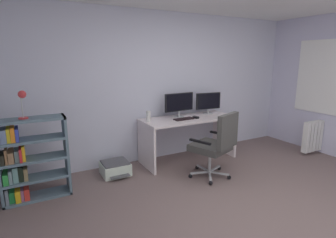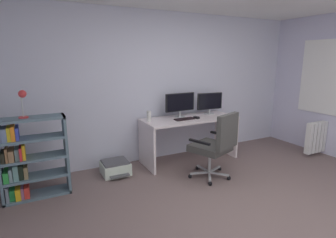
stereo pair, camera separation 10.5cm
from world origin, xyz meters
name	(u,v)px [view 1 (the left image)]	position (x,y,z in m)	size (l,w,h in m)	color
ground_plane	(260,220)	(0.00, 0.00, -0.01)	(5.40, 4.59, 0.02)	#735E5C
wall_back	(163,87)	(0.00, 2.34, 1.26)	(5.40, 0.10, 2.52)	silver
window_pane	(328,77)	(2.70, 1.06, 1.42)	(0.01, 1.11, 1.25)	white
window_frame	(328,77)	(2.69, 1.06, 1.42)	(0.02, 1.19, 1.33)	white
desk	(189,128)	(0.28, 1.92, 0.57)	(1.64, 0.67, 0.76)	white
monitor_main	(179,103)	(0.16, 2.03, 1.01)	(0.56, 0.18, 0.42)	#B2B5B7
monitor_secondary	(208,102)	(0.78, 2.03, 0.98)	(0.49, 0.18, 0.39)	#B2B5B7
keyboard	(184,119)	(0.13, 1.84, 0.77)	(0.34, 0.13, 0.02)	black
computer_mouse	(196,117)	(0.36, 1.82, 0.78)	(0.06, 0.10, 0.03)	black
desktop_speaker	(148,116)	(-0.44, 1.99, 0.84)	(0.07, 0.07, 0.17)	silver
office_chair	(216,143)	(0.23, 1.09, 0.55)	(0.68, 0.70, 1.00)	#B7BABC
bookshelf	(27,161)	(-2.22, 1.72, 0.51)	(0.80, 0.28, 1.04)	slate
desk_lamp	(22,100)	(-2.19, 1.72, 1.28)	(0.12, 0.11, 0.34)	red
printer	(115,168)	(-1.04, 1.93, 0.10)	(0.41, 0.46, 0.21)	silver
radiator	(318,135)	(2.60, 1.06, 0.34)	(0.75, 0.10, 0.57)	white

